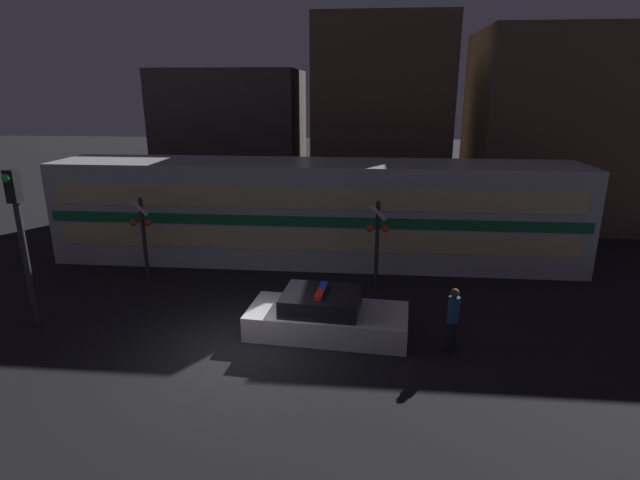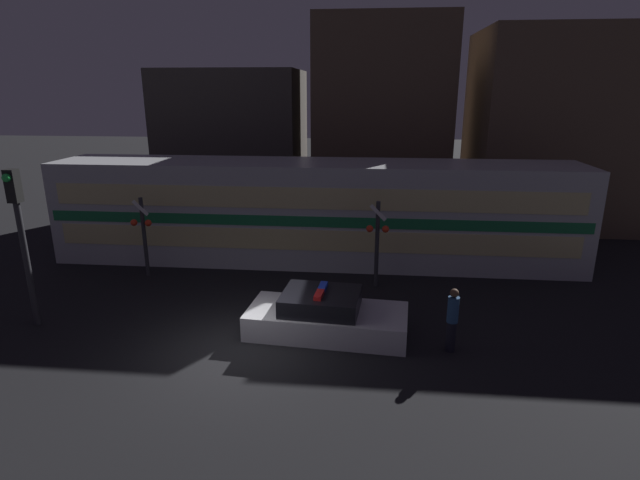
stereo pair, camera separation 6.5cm
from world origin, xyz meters
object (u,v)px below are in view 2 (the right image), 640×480
Objects in this scene: crossing_signal_near at (377,239)px; traffic_light_corner at (21,229)px; train at (315,212)px; police_car at (326,317)px; pedestrian at (452,319)px.

traffic_light_corner reaches higher than crossing_signal_near.
train is 4.45× the size of traffic_light_corner.
police_car is 2.62× the size of pedestrian.
train is at bearing 41.82° from traffic_light_corner.
train reaches higher than pedestrian.
pedestrian is at bearing -66.08° from crossing_signal_near.
police_car is at bearing -81.14° from train.
pedestrian is (4.32, -7.02, -1.07)m from train.
pedestrian is 0.38× the size of traffic_light_corner.
police_car is 4.06m from crossing_signal_near.
crossing_signal_near is 0.66× the size of traffic_light_corner.
crossing_signal_near reaches higher than police_car.
crossing_signal_near is at bearing -48.51° from train.
crossing_signal_near is at bearing 113.92° from pedestrian.
pedestrian is 0.58× the size of crossing_signal_near.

